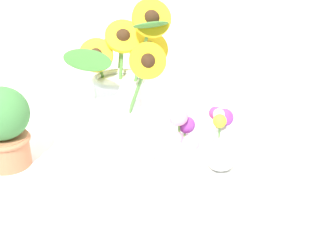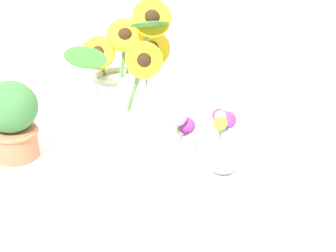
{
  "view_description": "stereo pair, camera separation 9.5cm",
  "coord_description": "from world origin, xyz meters",
  "px_view_note": "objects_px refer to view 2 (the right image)",
  "views": [
    {
      "loc": [
        -0.07,
        -0.86,
        0.61
      ],
      "look_at": [
        -0.0,
        0.08,
        0.15
      ],
      "focal_mm": 50.0,
      "sensor_mm": 36.0,
      "label": 1
    },
    {
      "loc": [
        0.02,
        -0.86,
        0.61
      ],
      "look_at": [
        -0.0,
        0.08,
        0.15
      ],
      "focal_mm": 50.0,
      "sensor_mm": 36.0,
      "label": 2
    }
  ],
  "objects_px": {
    "mason_jar_sunflowers": "(123,111)",
    "potted_plant": "(12,118)",
    "vase_small_center": "(182,154)",
    "serving_tray": "(168,179)",
    "vase_bulb_right": "(223,147)"
  },
  "relations": [
    {
      "from": "serving_tray",
      "to": "vase_bulb_right",
      "type": "bearing_deg",
      "value": 10.69
    },
    {
      "from": "vase_bulb_right",
      "to": "mason_jar_sunflowers",
      "type": "bearing_deg",
      "value": -175.38
    },
    {
      "from": "mason_jar_sunflowers",
      "to": "vase_bulb_right",
      "type": "bearing_deg",
      "value": 4.62
    },
    {
      "from": "mason_jar_sunflowers",
      "to": "vase_bulb_right",
      "type": "distance_m",
      "value": 0.25
    },
    {
      "from": "serving_tray",
      "to": "mason_jar_sunflowers",
      "type": "xyz_separation_m",
      "value": [
        -0.1,
        0.01,
        0.17
      ]
    },
    {
      "from": "vase_bulb_right",
      "to": "vase_small_center",
      "type": "bearing_deg",
      "value": -151.13
    },
    {
      "from": "vase_small_center",
      "to": "serving_tray",
      "type": "bearing_deg",
      "value": 136.55
    },
    {
      "from": "serving_tray",
      "to": "vase_bulb_right",
      "type": "distance_m",
      "value": 0.15
    },
    {
      "from": "vase_bulb_right",
      "to": "potted_plant",
      "type": "height_order",
      "value": "potted_plant"
    },
    {
      "from": "potted_plant",
      "to": "vase_bulb_right",
      "type": "bearing_deg",
      "value": -9.37
    },
    {
      "from": "vase_bulb_right",
      "to": "potted_plant",
      "type": "xyz_separation_m",
      "value": [
        -0.52,
        0.09,
        0.03
      ]
    },
    {
      "from": "mason_jar_sunflowers",
      "to": "vase_small_center",
      "type": "relative_size",
      "value": 2.23
    },
    {
      "from": "mason_jar_sunflowers",
      "to": "potted_plant",
      "type": "xyz_separation_m",
      "value": [
        -0.3,
        0.1,
        -0.07
      ]
    },
    {
      "from": "serving_tray",
      "to": "potted_plant",
      "type": "distance_m",
      "value": 0.42
    },
    {
      "from": "serving_tray",
      "to": "mason_jar_sunflowers",
      "type": "distance_m",
      "value": 0.2
    }
  ]
}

